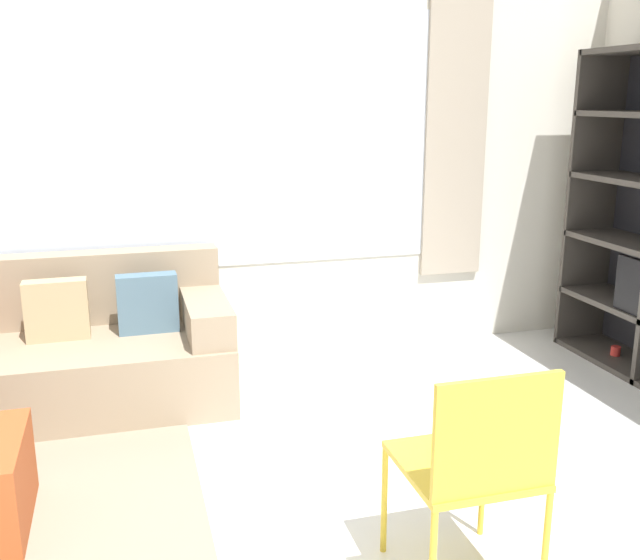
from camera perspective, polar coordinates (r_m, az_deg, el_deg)
wall_back at (r=4.55m, az=-9.97°, el=9.81°), size 6.93×0.11×2.70m
couch_main at (r=4.32m, az=-22.13°, el=-5.72°), size 2.20×0.87×0.81m
folding_chair at (r=2.53m, az=12.40°, el=-13.89°), size 0.44×0.46×0.86m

